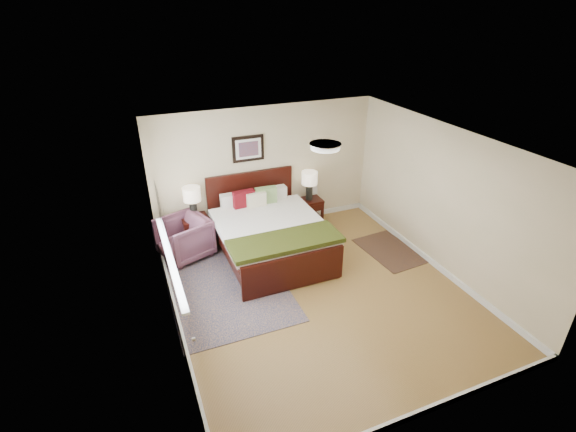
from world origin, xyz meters
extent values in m
plane|color=olive|center=(0.00, 0.00, 0.00)|extent=(5.00, 5.00, 0.00)
cube|color=beige|center=(0.00, 2.50, 1.25)|extent=(4.50, 0.04, 2.50)
cube|color=beige|center=(0.00, -2.50, 1.25)|extent=(4.50, 0.04, 2.50)
cube|color=beige|center=(-2.25, 0.00, 1.25)|extent=(0.04, 5.00, 2.50)
cube|color=beige|center=(2.25, 0.00, 1.25)|extent=(0.04, 5.00, 2.50)
cube|color=white|center=(0.00, 0.00, 2.50)|extent=(4.50, 5.00, 0.02)
cube|color=silver|center=(-2.23, 0.70, 1.40)|extent=(0.02, 2.72, 1.32)
cube|color=silver|center=(-2.21, 0.70, 1.40)|extent=(0.01, 2.60, 1.20)
cube|color=silver|center=(-2.18, 0.70, 0.77)|extent=(0.10, 2.72, 0.04)
cube|color=silver|center=(-2.23, -1.75, 1.09)|extent=(0.01, 1.00, 2.18)
cube|color=brown|center=(-2.23, -1.75, 1.05)|extent=(0.01, 0.90, 2.10)
cylinder|color=#999999|center=(-2.20, -1.37, 1.00)|extent=(0.04, 0.04, 0.04)
cylinder|color=white|center=(0.00, 0.00, 2.46)|extent=(0.40, 0.40, 0.07)
cylinder|color=beige|center=(0.00, 0.00, 2.50)|extent=(0.44, 0.44, 0.01)
cube|color=black|center=(-0.35, 2.46, 0.64)|extent=(1.76, 0.06, 1.23)
cube|color=black|center=(-0.35, 0.23, 0.33)|extent=(1.76, 0.06, 0.62)
cube|color=black|center=(-1.19, 1.35, 0.35)|extent=(0.06, 2.21, 0.20)
cube|color=black|center=(0.49, 1.35, 0.35)|extent=(0.06, 2.21, 0.20)
cube|color=beige|center=(-0.35, 1.35, 0.49)|extent=(1.66, 2.19, 0.24)
cube|color=beige|center=(-0.35, 1.25, 0.66)|extent=(1.84, 1.96, 0.11)
cube|color=#313810|center=(-0.35, 0.59, 0.71)|extent=(1.88, 0.70, 0.08)
cube|color=beige|center=(-0.73, 2.22, 0.81)|extent=(0.55, 0.18, 0.29)
cube|color=beige|center=(0.03, 2.22, 0.81)|extent=(0.55, 0.18, 0.29)
cube|color=#580A11|center=(-0.59, 2.10, 0.86)|extent=(0.43, 0.17, 0.35)
cube|color=#739153|center=(-0.15, 2.10, 0.86)|extent=(0.43, 0.16, 0.35)
cube|color=beige|center=(-0.37, 2.02, 0.84)|extent=(0.38, 0.13, 0.31)
cube|color=black|center=(-0.35, 2.48, 1.72)|extent=(0.62, 0.03, 0.50)
cube|color=silver|center=(-0.35, 2.46, 1.72)|extent=(0.50, 0.01, 0.38)
cube|color=#A52D23|center=(-0.35, 2.44, 1.72)|extent=(0.38, 0.01, 0.28)
cube|color=black|center=(-1.53, 2.27, 0.55)|extent=(0.49, 0.44, 0.05)
cube|color=black|center=(-1.74, 2.08, 0.27)|extent=(0.05, 0.05, 0.53)
cube|color=black|center=(-1.31, 2.08, 0.27)|extent=(0.05, 0.05, 0.53)
cube|color=black|center=(-1.74, 2.46, 0.27)|extent=(0.05, 0.05, 0.53)
cube|color=black|center=(-1.31, 2.46, 0.27)|extent=(0.05, 0.05, 0.53)
cube|color=black|center=(-1.53, 2.07, 0.45)|extent=(0.43, 0.03, 0.14)
cube|color=black|center=(0.86, 2.27, 0.50)|extent=(0.53, 0.40, 0.05)
cube|color=black|center=(0.62, 2.10, 0.24)|extent=(0.05, 0.05, 0.48)
cube|color=black|center=(1.09, 2.10, 0.24)|extent=(0.05, 0.05, 0.48)
cube|color=black|center=(0.62, 2.44, 0.24)|extent=(0.05, 0.05, 0.48)
cube|color=black|center=(1.09, 2.44, 0.24)|extent=(0.05, 0.05, 0.48)
cube|color=black|center=(0.86, 2.09, 0.40)|extent=(0.47, 0.03, 0.14)
cube|color=black|center=(0.86, 2.27, 0.14)|extent=(0.47, 0.34, 0.03)
cube|color=black|center=(0.86, 2.27, 0.17)|extent=(0.19, 0.25, 0.03)
cube|color=black|center=(0.86, 2.27, 0.20)|extent=(0.19, 0.25, 0.03)
cube|color=black|center=(0.86, 2.27, 0.24)|extent=(0.19, 0.25, 0.03)
cube|color=black|center=(0.86, 2.27, 0.28)|extent=(0.19, 0.25, 0.03)
cube|color=black|center=(0.86, 2.27, 0.31)|extent=(0.19, 0.25, 0.03)
cube|color=black|center=(0.86, 2.27, 0.34)|extent=(0.19, 0.25, 0.03)
cylinder|color=black|center=(-1.53, 2.27, 0.74)|extent=(0.14, 0.14, 0.32)
cylinder|color=black|center=(-1.53, 2.27, 0.92)|extent=(0.02, 0.02, 0.06)
cylinder|color=beige|center=(-1.53, 2.27, 1.06)|extent=(0.32, 0.32, 0.26)
cylinder|color=black|center=(0.86, 2.27, 0.69)|extent=(0.14, 0.14, 0.32)
cylinder|color=black|center=(0.86, 2.27, 0.87)|extent=(0.02, 0.02, 0.06)
cylinder|color=beige|center=(0.86, 2.27, 1.01)|extent=(0.32, 0.32, 0.26)
imported|color=brown|center=(-1.80, 1.91, 0.38)|extent=(1.07, 1.05, 0.76)
cube|color=#0D1D44|center=(-1.35, 0.73, 0.01)|extent=(1.86, 2.61, 0.01)
cube|color=black|center=(1.80, 0.63, 0.01)|extent=(0.96, 1.36, 0.01)
camera|label=1|loc=(-2.53, -4.85, 4.22)|focal=26.00mm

